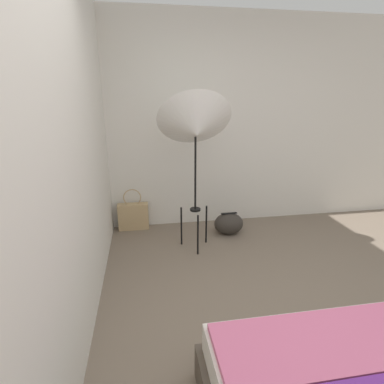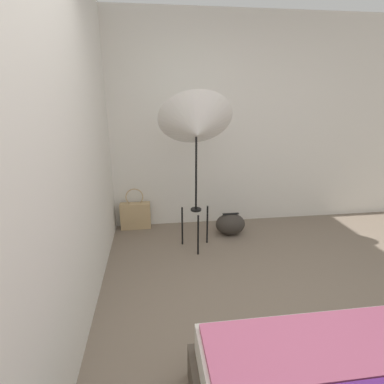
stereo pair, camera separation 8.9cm
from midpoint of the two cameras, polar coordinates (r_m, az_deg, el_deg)
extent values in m
plane|color=#756656|center=(2.29, 20.64, -30.31)|extent=(14.00, 14.00, 0.00)
cube|color=silver|center=(3.87, 5.66, 12.59)|extent=(8.00, 0.05, 2.60)
cube|color=silver|center=(2.37, -19.80, 8.09)|extent=(0.05, 8.00, 2.60)
cube|color=#D6668E|center=(2.04, 32.74, -22.53)|extent=(1.83, 0.43, 0.04)
cylinder|color=black|center=(3.25, 1.97, -8.22)|extent=(0.02, 0.02, 0.46)
cylinder|color=black|center=(3.45, -1.13, -6.51)|extent=(0.02, 0.02, 0.46)
cylinder|color=black|center=(3.49, 3.66, -6.24)|extent=(0.02, 0.02, 0.46)
cylinder|color=black|center=(3.30, 1.53, -3.35)|extent=(0.12, 0.12, 0.02)
cylinder|color=black|center=(3.17, 1.60, 4.21)|extent=(0.02, 0.02, 0.90)
cone|color=white|center=(3.09, 1.67, 12.30)|extent=(0.78, 0.69, 0.72)
cube|color=tan|center=(3.94, -10.05, -4.49)|extent=(0.38, 0.12, 0.34)
torus|color=tan|center=(3.85, -10.26, -0.94)|extent=(0.22, 0.01, 0.22)
ellipsoid|color=#332D28|center=(3.77, 7.99, -6.08)|extent=(0.36, 0.27, 0.27)
cube|color=black|center=(3.71, 8.08, -4.13)|extent=(0.20, 0.04, 0.01)
camera|label=1|loc=(0.04, -89.14, 0.28)|focal=28.00mm
camera|label=2|loc=(0.04, 90.86, -0.28)|focal=28.00mm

